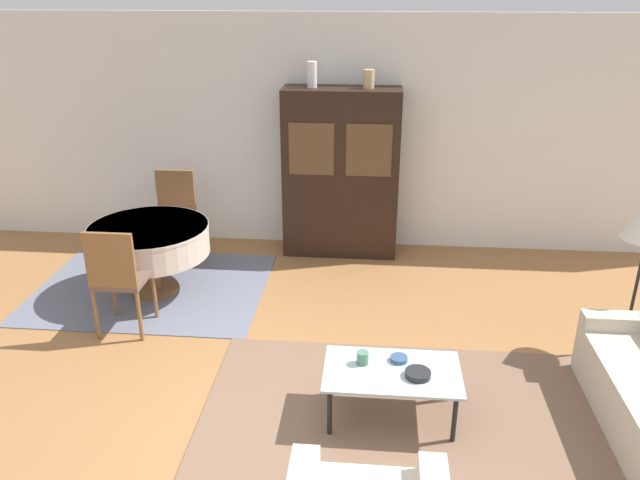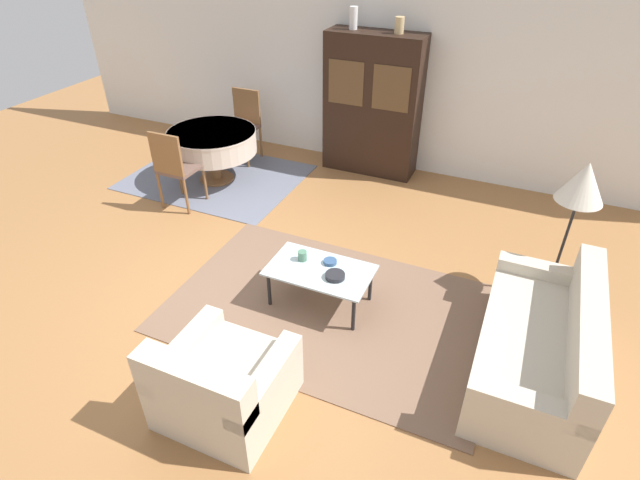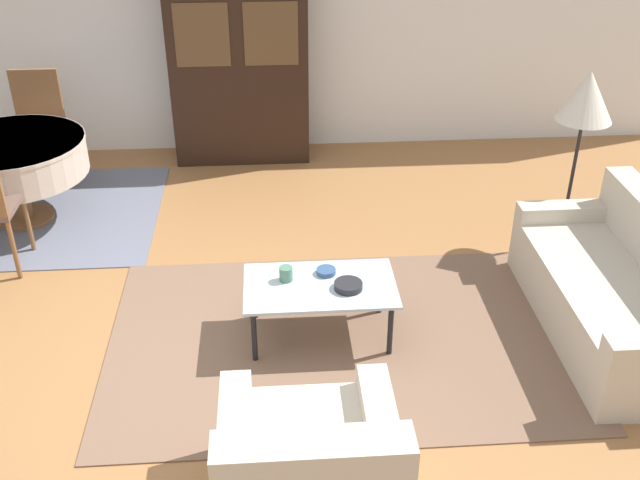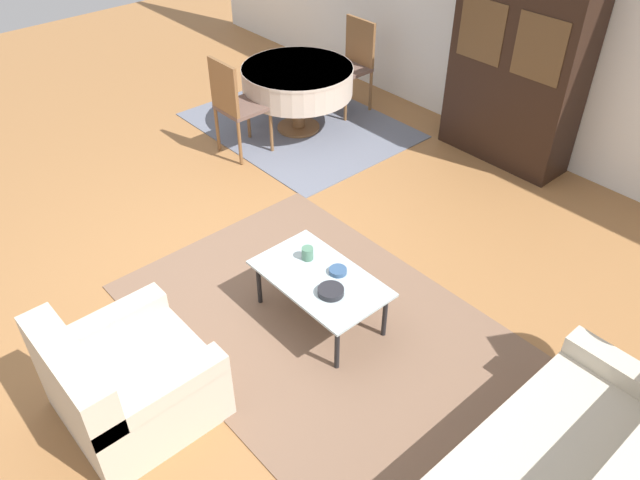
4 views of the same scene
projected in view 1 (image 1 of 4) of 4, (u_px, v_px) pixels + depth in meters
The scene contains 14 objects.
ground_plane at pixel (275, 437), 4.46m from camera, with size 14.00×14.00×0.00m, color #9E6B3D.
wall_back at pixel (320, 134), 7.27m from camera, with size 10.00×0.06×2.70m.
area_rug at pixel (408, 422), 4.60m from camera, with size 3.09×2.03×0.01m.
dining_rug at pixel (152, 288), 6.60m from camera, with size 2.37×1.84×0.01m.
coffee_table at pixel (392, 375), 4.52m from camera, with size 0.99×0.58×0.40m.
display_cabinet at pixel (341, 173), 7.14m from camera, with size 1.31×0.47×1.93m.
dining_table at pixel (149, 240), 6.31m from camera, with size 1.21×1.21×0.73m.
dining_chair_near at pixel (118, 275), 5.54m from camera, with size 0.44×0.44×1.03m.
dining_chair_far at pixel (174, 211), 7.06m from camera, with size 0.44×0.44×1.03m.
cup at pixel (363, 358), 4.57m from camera, with size 0.09×0.09×0.10m.
bowl at pixel (418, 374), 4.43m from camera, with size 0.18×0.18×0.04m.
bowl_small at pixel (399, 359), 4.61m from camera, with size 0.13×0.13×0.04m.
vase_tall at pixel (312, 74), 6.74m from camera, with size 0.11×0.11×0.28m.
vase_short at pixel (369, 79), 6.70m from camera, with size 0.12×0.12×0.20m.
Camera 1 is at (0.64, -3.52, 3.03)m, focal length 35.00 mm.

